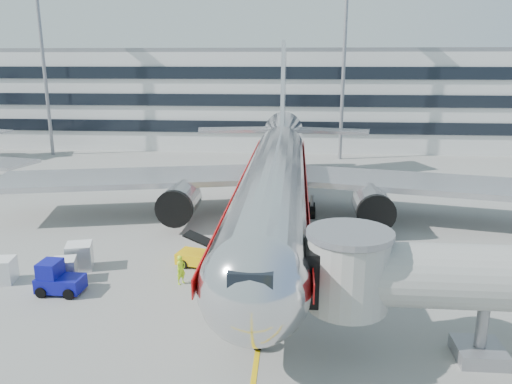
# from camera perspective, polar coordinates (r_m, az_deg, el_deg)

# --- Properties ---
(ground) EXTENTS (180.00, 180.00, 0.00)m
(ground) POSITION_cam_1_polar(r_m,az_deg,el_deg) (32.73, 1.32, -10.01)
(ground) COLOR gray
(ground) RESTS_ON ground
(lead_in_line) EXTENTS (0.25, 70.00, 0.01)m
(lead_in_line) POSITION_cam_1_polar(r_m,az_deg,el_deg) (42.01, 2.12, -4.30)
(lead_in_line) COLOR yellow
(lead_in_line) RESTS_ON ground
(main_jet) EXTENTS (50.95, 48.70, 16.06)m
(main_jet) POSITION_cam_1_polar(r_m,az_deg,el_deg) (42.50, 2.28, 1.86)
(main_jet) COLOR silver
(main_jet) RESTS_ON ground
(terminal) EXTENTS (150.00, 24.25, 15.60)m
(terminal) POSITION_cam_1_polar(r_m,az_deg,el_deg) (87.84, 3.61, 10.86)
(terminal) COLOR silver
(terminal) RESTS_ON ground
(light_mast_west) EXTENTS (2.40, 1.20, 25.45)m
(light_mast_west) POSITION_cam_1_polar(r_m,az_deg,el_deg) (80.52, -23.22, 14.44)
(light_mast_west) COLOR gray
(light_mast_west) RESTS_ON ground
(light_mast_centre) EXTENTS (2.40, 1.20, 25.45)m
(light_mast_centre) POSITION_cam_1_polar(r_m,az_deg,el_deg) (71.97, 10.06, 15.46)
(light_mast_centre) COLOR gray
(light_mast_centre) RESTS_ON ground
(belt_loader) EXTENTS (5.02, 2.74, 2.34)m
(belt_loader) POSITION_cam_1_polar(r_m,az_deg,el_deg) (34.49, -5.21, -7.53)
(belt_loader) COLOR #F3BA0A
(belt_loader) RESTS_ON ground
(baggage_tug) EXTENTS (2.77, 1.84, 2.03)m
(baggage_tug) POSITION_cam_1_polar(r_m,az_deg,el_deg) (32.97, -21.75, -9.25)
(baggage_tug) COLOR #0C0D85
(baggage_tug) RESTS_ON ground
(cargo_container_left) EXTENTS (2.05, 2.05, 1.76)m
(cargo_container_left) POSITION_cam_1_polar(r_m,az_deg,el_deg) (36.16, -19.52, -6.91)
(cargo_container_left) COLOR silver
(cargo_container_left) RESTS_ON ground
(cargo_container_right) EXTENTS (1.69, 1.69, 1.56)m
(cargo_container_right) POSITION_cam_1_polar(r_m,az_deg,el_deg) (36.00, -27.00, -7.98)
(cargo_container_right) COLOR silver
(cargo_container_right) RESTS_ON ground
(cargo_container_front) EXTENTS (1.74, 1.74, 1.49)m
(cargo_container_front) POSITION_cam_1_polar(r_m,az_deg,el_deg) (34.59, -21.01, -8.29)
(cargo_container_front) COLOR silver
(cargo_container_front) RESTS_ON ground
(ramp_worker) EXTENTS (0.77, 0.82, 1.88)m
(ramp_worker) POSITION_cam_1_polar(r_m,az_deg,el_deg) (32.20, -8.57, -8.78)
(ramp_worker) COLOR #BFF91A
(ramp_worker) RESTS_ON ground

